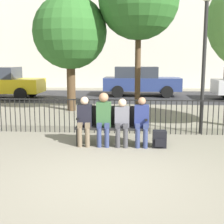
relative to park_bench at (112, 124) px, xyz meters
The scene contains 13 objects.
ground_plane 2.33m from the park_bench, 90.00° to the right, with size 80.00×80.00×0.00m, color gray.
park_bench is the anchor object (origin of this frame).
seated_person_0 0.68m from the park_bench, 168.58° to the right, with size 0.34×0.39×1.16m.
seated_person_1 0.32m from the park_bench, 147.17° to the right, with size 0.34×0.39×1.26m.
seated_person_2 0.31m from the park_bench, 29.05° to the right, with size 0.34×0.39×1.12m.
seated_person_3 0.73m from the park_bench, 10.65° to the right, with size 0.34×0.39×1.16m.
backpack 1.17m from the park_bench, 10.68° to the right, with size 0.31×0.27×0.40m.
fence_railing 1.11m from the park_bench, 90.84° to the left, with size 9.01×0.03×0.95m.
tree_0 5.84m from the park_bench, 112.16° to the left, with size 2.85×2.85×4.48m.
lamp_post 3.35m from the park_bench, 28.40° to the left, with size 0.28×0.28×3.78m.
street_surface 9.74m from the park_bench, 90.00° to the left, with size 24.00×6.00×0.01m.
parked_car_0 10.11m from the park_bench, 85.25° to the left, with size 4.20×1.94×1.62m.
parked_car_2 10.64m from the park_bench, 127.44° to the left, with size 4.20×1.94×1.62m.
Camera 1 is at (0.53, -5.02, 2.04)m, focal length 50.00 mm.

